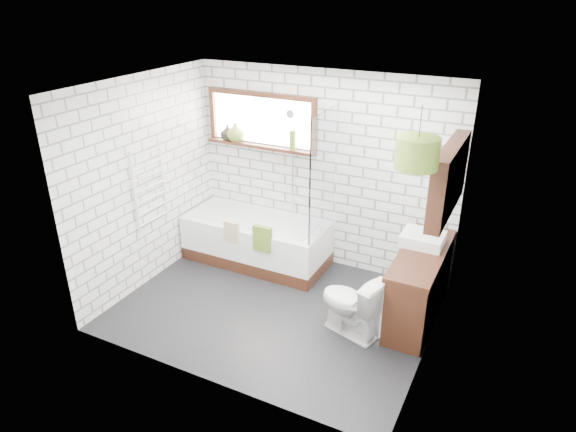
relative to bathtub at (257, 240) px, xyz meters
The scene contains 22 objects.
floor 1.19m from the bathtub, 50.35° to the right, with size 3.40×2.60×0.01m, color black.
ceiling 2.49m from the bathtub, 50.35° to the right, with size 3.40×2.60×0.01m, color white.
wall_back 1.27m from the bathtub, 29.43° to the left, with size 3.40×0.01×2.50m, color white.
wall_front 2.50m from the bathtub, 71.44° to the right, with size 3.40×0.01×2.50m, color white.
wall_left 1.62m from the bathtub, 137.43° to the right, with size 0.01×2.60×2.50m, color white.
wall_right 2.77m from the bathtub, 20.01° to the right, with size 0.01×2.60×2.50m, color white.
window 1.55m from the bathtub, 106.96° to the left, with size 1.52×0.16×0.68m, color black.
towel_radiator 1.57m from the bathtub, 136.07° to the right, with size 0.06×0.52×1.00m, color white.
mirror_cabinet 2.73m from the bathtub, ahead, with size 0.16×1.20×0.70m, color black.
shower_riser 1.16m from the bathtub, 47.74° to the left, with size 0.02×0.02×1.30m, color silver.
bathtub is the anchor object (origin of this frame).
shower_screen 1.39m from the bathtub, ahead, with size 0.02×0.72×1.50m, color white.
towel_green 0.59m from the bathtub, 52.04° to the right, with size 0.24×0.07×0.33m, color #587523.
towel_beige 0.51m from the bathtub, 105.82° to the right, with size 0.20×0.05×0.26m, color tan.
vanity 2.23m from the bathtub, ahead, with size 0.45×1.40×0.80m, color black.
basin 2.23m from the bathtub, ahead, with size 0.44×0.39×0.13m, color white.
tap 2.40m from the bathtub, ahead, with size 0.03×0.03×0.16m, color silver.
toilet 1.89m from the bathtub, 28.93° to the right, with size 0.70×0.40×0.72m, color white.
vase_olive 1.43m from the bathtub, 144.60° to the left, with size 0.23×0.23×0.24m, color olive.
vase_dark 1.45m from the bathtub, 150.55° to the left, with size 0.19×0.19×0.20m, color black.
bottle 1.39m from the bathtub, 44.11° to the left, with size 0.07×0.07×0.23m, color olive.
pendant 3.01m from the bathtub, 25.21° to the right, with size 0.37×0.37×0.27m, color #587523.
Camera 1 is at (2.33, -4.30, 3.40)m, focal length 32.00 mm.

